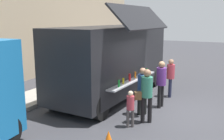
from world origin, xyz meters
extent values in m
plane|color=#38383D|center=(0.00, 0.00, 0.00)|extent=(60.00, 60.00, 0.00)
cube|color=black|center=(0.60, 2.56, 1.61)|extent=(6.47, 2.54, 2.62)
cube|color=black|center=(-0.11, 1.07, 3.28)|extent=(3.54, 1.03, 0.85)
cube|color=black|center=(-0.08, 1.53, 1.93)|extent=(3.33, 0.26, 1.18)
cube|color=#B7B7BC|center=(-0.09, 1.32, 0.98)|extent=(3.51, 0.52, 0.05)
cylinder|color=green|center=(-1.32, 1.33, 1.12)|extent=(0.07, 0.07, 0.23)
cylinder|color=yellow|center=(-0.83, 1.39, 1.10)|extent=(0.07, 0.07, 0.20)
cylinder|color=red|center=(-0.34, 1.36, 1.13)|extent=(0.08, 0.08, 0.25)
cylinder|color=orange|center=(0.16, 1.34, 1.12)|extent=(0.07, 0.07, 0.25)
cylinder|color=orange|center=(0.66, 1.23, 1.10)|extent=(0.06, 0.06, 0.20)
cylinder|color=green|center=(1.15, 1.23, 1.10)|extent=(0.07, 0.07, 0.21)
cube|color=black|center=(3.73, 2.40, 2.08)|extent=(0.17, 1.90, 1.15)
cylinder|color=black|center=(3.13, 3.40, 0.45)|extent=(0.90, 0.28, 0.90)
cylinder|color=black|center=(3.04, 1.47, 0.45)|extent=(0.90, 0.28, 0.90)
cylinder|color=black|center=(-1.83, 3.64, 0.45)|extent=(0.90, 0.28, 0.90)
cylinder|color=black|center=(-1.92, 1.71, 0.45)|extent=(0.90, 0.28, 0.90)
cylinder|color=black|center=(-4.64, 2.89, 0.42)|extent=(0.84, 0.26, 0.84)
cylinder|color=#2C5C37|center=(5.00, 4.86, 0.51)|extent=(0.60, 0.60, 1.02)
cylinder|color=black|center=(0.03, 0.34, 0.42)|extent=(0.13, 0.13, 0.85)
cylinder|color=black|center=(0.26, 0.30, 0.42)|extent=(0.13, 0.13, 0.85)
cylinder|color=#5B2B7A|center=(0.14, 0.32, 1.17)|extent=(0.35, 0.35, 0.64)
sphere|color=#99704F|center=(0.14, 0.32, 1.61)|extent=(0.24, 0.24, 0.24)
cylinder|color=black|center=(-0.95, 0.74, 0.40)|extent=(0.13, 0.13, 0.80)
cylinder|color=black|center=(-0.79, 0.60, 0.40)|extent=(0.13, 0.13, 0.80)
cylinder|color=#2D4E89|center=(-0.87, 0.67, 1.10)|extent=(0.33, 0.33, 0.60)
sphere|color=#A07054|center=(-0.87, 0.67, 1.51)|extent=(0.22, 0.22, 0.22)
cube|color=#348B62|center=(-1.04, 0.48, 1.13)|extent=(0.32, 0.31, 0.39)
cylinder|color=black|center=(-1.54, 0.40, 0.42)|extent=(0.13, 0.13, 0.84)
cylinder|color=black|center=(-1.41, 0.21, 0.42)|extent=(0.13, 0.13, 0.84)
cylinder|color=#327F64|center=(-1.47, 0.31, 1.16)|extent=(0.35, 0.35, 0.64)
sphere|color=#9A6C4F|center=(-1.47, 0.31, 1.60)|extent=(0.24, 0.24, 0.24)
cube|color=brown|center=(-1.63, 0.54, 0.89)|extent=(0.23, 0.25, 0.25)
cylinder|color=#1E2138|center=(1.49, 0.32, 0.39)|extent=(0.12, 0.12, 0.78)
cylinder|color=#1E2138|center=(1.70, 0.36, 0.39)|extent=(0.12, 0.12, 0.78)
cylinder|color=#AD3542|center=(1.60, 0.34, 1.08)|extent=(0.32, 0.32, 0.59)
sphere|color=#9A6C50|center=(1.60, 0.34, 1.49)|extent=(0.22, 0.22, 0.22)
cylinder|color=#4C4544|center=(-2.07, 0.68, 0.28)|extent=(0.09, 0.09, 0.56)
cylinder|color=#4C4544|center=(-1.98, 0.56, 0.28)|extent=(0.09, 0.09, 0.56)
cylinder|color=#B23A45|center=(-2.02, 0.62, 0.77)|extent=(0.23, 0.23, 0.42)
sphere|color=beige|center=(-2.02, 0.62, 1.06)|extent=(0.16, 0.16, 0.16)
camera|label=1|loc=(-8.78, -2.18, 3.22)|focal=41.20mm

